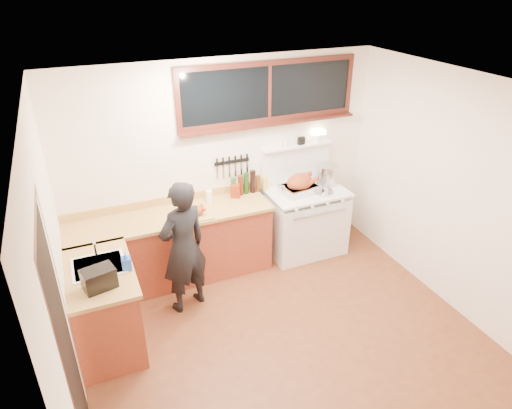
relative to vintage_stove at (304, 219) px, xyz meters
name	(u,v)px	position (x,y,z in m)	size (l,w,h in m)	color
ground_plane	(283,335)	(-1.00, -1.41, -0.48)	(4.00, 3.50, 0.02)	brown
room_shell	(288,196)	(-1.00, -1.41, 1.18)	(4.10, 3.60, 2.65)	white
counter_back	(173,247)	(-1.80, 0.04, -0.01)	(2.44, 0.64, 1.00)	maroon
counter_left	(105,307)	(-2.70, -0.79, -0.02)	(0.64, 1.09, 0.90)	maroon
sink_unit	(99,270)	(-2.68, -0.71, 0.38)	(0.50, 0.45, 0.37)	white
vintage_stove	(304,219)	(0.00, 0.00, 0.00)	(1.02, 0.74, 1.59)	white
back_window	(270,99)	(-0.40, 0.31, 1.60)	(2.32, 0.13, 0.77)	black
left_doorway	(68,349)	(-2.99, -1.96, 0.62)	(0.02, 1.04, 2.17)	black
knife_strip	(232,163)	(-0.90, 0.32, 0.84)	(0.46, 0.03, 0.28)	black
man	(183,248)	(-1.80, -0.53, 0.31)	(0.66, 0.54, 1.56)	black
soap_bottle	(126,261)	(-2.43, -0.88, 0.53)	(0.10, 0.10, 0.20)	blue
toaster	(99,278)	(-2.70, -1.06, 0.53)	(0.32, 0.26, 0.20)	black
cutting_board	(195,213)	(-1.53, -0.12, 0.49)	(0.41, 0.31, 0.14)	tan
roast_turkey	(300,185)	(-0.10, -0.02, 0.54)	(0.50, 0.40, 0.25)	silver
stockpot	(328,175)	(0.36, 0.07, 0.56)	(0.36, 0.36, 0.26)	silver
saucepan	(301,176)	(0.08, 0.29, 0.50)	(0.21, 0.30, 0.13)	silver
pot_lid	(323,191)	(0.17, -0.14, 0.44)	(0.29, 0.29, 0.04)	silver
coffee_tin	(235,191)	(-0.92, 0.17, 0.52)	(0.14, 0.13, 0.17)	maroon
pitcher	(209,197)	(-1.27, 0.17, 0.51)	(0.09, 0.09, 0.15)	white
bottle_cluster	(248,184)	(-0.72, 0.22, 0.56)	(0.50, 0.07, 0.30)	black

